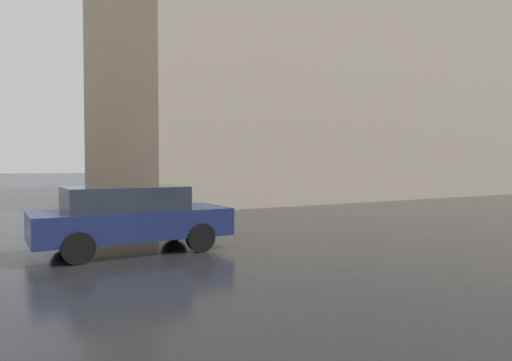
{
  "coord_description": "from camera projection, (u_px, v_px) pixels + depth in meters",
  "views": [
    {
      "loc": [
        -4.41,
        -1.52,
        1.87
      ],
      "look_at": [
        7.67,
        -8.61,
        1.4
      ],
      "focal_mm": 32.1,
      "sensor_mm": 36.0,
      "label": 1
    }
  ],
  "objects": [
    {
      "name": "car_navy",
      "position": [
        130.0,
        216.0,
        9.91
      ],
      "size": [
        1.85,
        4.1,
        1.41
      ],
      "color": "navy",
      "rests_on": "ground_plane"
    },
    {
      "name": "haussmann_block_corner",
      "position": [
        326.0,
        19.0,
        30.98
      ],
      "size": [
        15.43,
        28.66,
        24.08
      ],
      "color": "tan",
      "rests_on": "ground_plane"
    }
  ]
}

